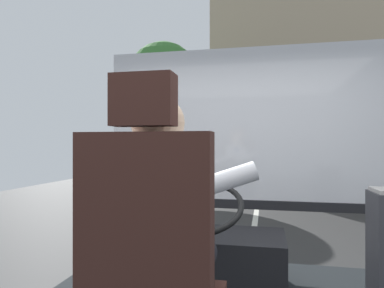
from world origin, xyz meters
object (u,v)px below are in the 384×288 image
driver_seat (153,280)px  bus_driver (162,224)px  steering_console (209,257)px  parked_car_green (349,163)px  parked_car_red (333,158)px

driver_seat → bus_driver: size_ratio=1.61×
bus_driver → steering_console: 1.27m
parked_car_green → driver_seat: bearing=-104.6°
parked_car_green → parked_car_red: 6.46m
parked_car_green → steering_console: bearing=-105.7°
parked_car_green → parked_car_red: parked_car_red is taller
steering_console → parked_car_red: 23.02m
steering_console → parked_car_green: bearing=74.3°
steering_console → parked_car_green: parked_car_green is taller
driver_seat → parked_car_green: (4.51, 17.32, -0.42)m
steering_console → parked_car_green: size_ratio=0.26×
driver_seat → bus_driver: 0.22m
parked_car_green → parked_car_red: bearing=86.5°
parked_car_green → parked_car_red: size_ratio=1.03×
bus_driver → parked_car_red: bearing=78.3°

